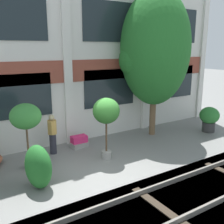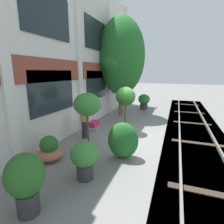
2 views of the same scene
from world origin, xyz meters
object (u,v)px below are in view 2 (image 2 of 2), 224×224
(potted_plant_wide_bowl, at_px, (49,150))
(potted_plant_tall_urn, at_px, (87,106))
(potted_plant_stone_basin, at_px, (144,101))
(potted_plant_low_pan, at_px, (126,98))
(broadleaf_tree, at_px, (121,58))
(resident_by_doorway, at_px, (84,121))
(topiary_hedge, at_px, (123,140))
(potted_plant_square_trough, at_px, (94,126))
(potted_plant_glazed_jar, at_px, (25,180))
(potted_plant_fluted_column, at_px, (85,157))

(potted_plant_wide_bowl, relative_size, potted_plant_tall_urn, 0.39)
(potted_plant_stone_basin, height_order, potted_plant_low_pan, potted_plant_low_pan)
(broadleaf_tree, distance_m, potted_plant_low_pan, 4.18)
(resident_by_doorway, bearing_deg, topiary_hedge, -97.25)
(potted_plant_wide_bowl, xyz_separation_m, topiary_hedge, (1.05, -2.36, 0.29))
(potted_plant_wide_bowl, height_order, potted_plant_square_trough, potted_plant_wide_bowl)
(potted_plant_square_trough, relative_size, topiary_hedge, 0.59)
(potted_plant_stone_basin, distance_m, potted_plant_tall_urn, 8.72)
(broadleaf_tree, distance_m, potted_plant_square_trough, 5.24)
(potted_plant_wide_bowl, relative_size, potted_plant_glazed_jar, 0.64)
(potted_plant_glazed_jar, relative_size, potted_plant_low_pan, 0.61)
(potted_plant_square_trough, bearing_deg, topiary_hedge, -136.00)
(potted_plant_square_trough, relative_size, resident_by_doorway, 0.49)
(potted_plant_fluted_column, bearing_deg, potted_plant_wide_bowl, 72.25)
(potted_plant_tall_urn, bearing_deg, potted_plant_stone_basin, -4.15)
(potted_plant_wide_bowl, bearing_deg, potted_plant_stone_basin, -9.02)
(resident_by_doorway, bearing_deg, potted_plant_low_pan, -23.55)
(broadleaf_tree, bearing_deg, resident_by_doorway, 177.03)
(topiary_hedge, bearing_deg, potted_plant_low_pan, 14.45)
(potted_plant_fluted_column, bearing_deg, resident_by_doorway, 29.12)
(potted_plant_wide_bowl, height_order, potted_plant_tall_urn, potted_plant_tall_urn)
(broadleaf_tree, relative_size, potted_plant_stone_basin, 5.31)
(broadleaf_tree, height_order, potted_plant_low_pan, broadleaf_tree)
(potted_plant_low_pan, xyz_separation_m, potted_plant_tall_urn, (-2.66, 0.72, 0.03))
(potted_plant_glazed_jar, height_order, potted_plant_low_pan, potted_plant_low_pan)
(potted_plant_square_trough, xyz_separation_m, topiary_hedge, (-2.40, -2.32, 0.43))
(broadleaf_tree, relative_size, potted_plant_square_trough, 8.52)
(potted_plant_square_trough, bearing_deg, potted_plant_wide_bowl, 179.34)
(potted_plant_wide_bowl, distance_m, potted_plant_square_trough, 3.46)
(potted_plant_fluted_column, relative_size, resident_by_doorway, 0.71)
(potted_plant_stone_basin, distance_m, topiary_hedge, 8.76)
(potted_plant_glazed_jar, xyz_separation_m, potted_plant_tall_urn, (3.27, 0.25, 0.96))
(potted_plant_glazed_jar, bearing_deg, potted_plant_tall_urn, 4.41)
(potted_plant_low_pan, xyz_separation_m, topiary_hedge, (-2.76, -0.71, -1.10))
(potted_plant_low_pan, bearing_deg, broadleaf_tree, 21.04)
(broadleaf_tree, xyz_separation_m, potted_plant_square_trough, (-3.69, 0.33, -3.70))
(broadleaf_tree, height_order, potted_plant_glazed_jar, broadleaf_tree)
(potted_plant_wide_bowl, height_order, potted_plant_low_pan, potted_plant_low_pan)
(broadleaf_tree, xyz_separation_m, topiary_hedge, (-6.10, -1.99, -3.27))
(potted_plant_wide_bowl, xyz_separation_m, resident_by_doorway, (2.31, -0.12, 0.47))
(potted_plant_square_trough, bearing_deg, potted_plant_low_pan, -77.47)
(potted_plant_fluted_column, distance_m, potted_plant_stone_basin, 10.33)
(potted_plant_glazed_jar, distance_m, potted_plant_low_pan, 6.03)
(potted_plant_fluted_column, relative_size, potted_plant_stone_basin, 0.90)
(resident_by_doorway, bearing_deg, potted_plant_glazed_jar, -144.59)
(potted_plant_low_pan, bearing_deg, potted_plant_wide_bowl, 156.60)
(potted_plant_tall_urn, bearing_deg, potted_plant_square_trough, 21.03)
(potted_plant_tall_urn, bearing_deg, resident_by_doorway, 35.05)
(potted_plant_low_pan, distance_m, potted_plant_square_trough, 2.25)
(potted_plant_wide_bowl, height_order, topiary_hedge, topiary_hedge)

